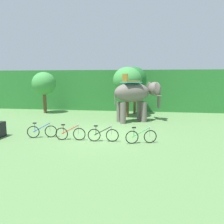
{
  "coord_description": "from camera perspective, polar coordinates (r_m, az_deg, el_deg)",
  "views": [
    {
      "loc": [
        2.46,
        -12.79,
        3.45
      ],
      "look_at": [
        0.45,
        1.0,
        1.3
      ],
      "focal_mm": 35.26,
      "sensor_mm": 36.0,
      "label": 1
    }
  ],
  "objects": [
    {
      "name": "bike_green",
      "position": [
        11.86,
        7.55,
        -6.28
      ],
      "size": [
        1.66,
        0.64,
        0.92
      ],
      "color": "black",
      "rests_on": "ground"
    },
    {
      "name": "ground_plane",
      "position": [
        13.47,
        -2.51,
        -6.08
      ],
      "size": [
        80.0,
        80.0,
        0.0
      ],
      "primitive_type": "plane",
      "color": "#567F47"
    },
    {
      "name": "tree_far_right",
      "position": [
        21.08,
        5.99,
        8.29
      ],
      "size": [
        2.14,
        2.14,
        4.5
      ],
      "color": "brown",
      "rests_on": "ground"
    },
    {
      "name": "bike_blue",
      "position": [
        13.51,
        -17.69,
        -4.76
      ],
      "size": [
        1.66,
        0.64,
        0.92
      ],
      "color": "black",
      "rests_on": "ground"
    },
    {
      "name": "bike_red",
      "position": [
        12.58,
        -10.75,
        -5.48
      ],
      "size": [
        1.71,
        0.52,
        0.92
      ],
      "color": "black",
      "rests_on": "ground"
    },
    {
      "name": "foliage_hedge",
      "position": [
        26.01,
        2.88,
        5.89
      ],
      "size": [
        36.0,
        6.0,
        4.29
      ],
      "primitive_type": "cube",
      "color": "#28702D",
      "rests_on": "ground"
    },
    {
      "name": "bike_black",
      "position": [
        12.1,
        -2.32,
        -5.9
      ],
      "size": [
        1.71,
        0.52,
        0.92
      ],
      "color": "black",
      "rests_on": "ground"
    },
    {
      "name": "tree_left",
      "position": [
        22.76,
        -17.23,
        7.01
      ],
      "size": [
        2.3,
        2.3,
        4.04
      ],
      "color": "brown",
      "rests_on": "ground"
    },
    {
      "name": "tree_center_right",
      "position": [
        19.49,
        4.0,
        8.18
      ],
      "size": [
        2.51,
        2.51,
        4.42
      ],
      "color": "brown",
      "rests_on": "ground"
    },
    {
      "name": "elephant",
      "position": [
        17.49,
        6.2,
        4.63
      ],
      "size": [
        4.11,
        3.11,
        3.78
      ],
      "color": "#665E56",
      "rests_on": "ground"
    }
  ]
}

